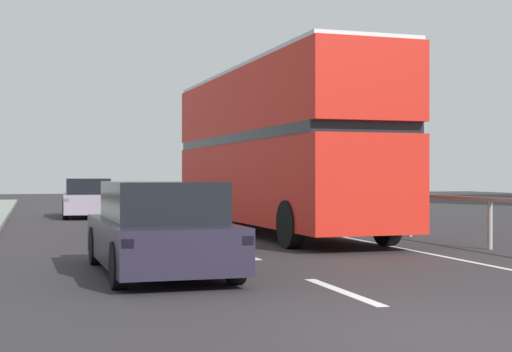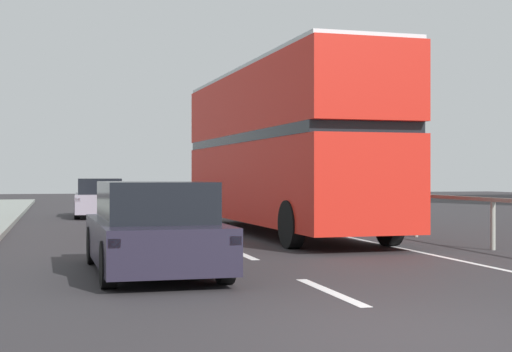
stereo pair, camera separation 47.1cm
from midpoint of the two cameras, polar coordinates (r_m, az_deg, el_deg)
ground_plane at (r=7.86m, az=14.01°, el=-11.42°), size 73.65×120.00×0.10m
lane_paint_markings at (r=16.46m, az=6.33°, el=-5.23°), size 3.63×46.00×0.01m
bridge_side_railing at (r=18.08m, az=14.80°, el=-2.03°), size 0.10×42.00×1.06m
double_decker_bus_red at (r=20.39m, az=2.48°, el=2.24°), size 2.83×11.50×4.29m
hatchback_car_near at (r=12.10m, az=-6.45°, el=-3.93°), size 1.88×4.47×1.42m
sedan_car_ahead at (r=28.94m, az=-10.94°, el=-1.63°), size 1.87×4.44×1.41m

